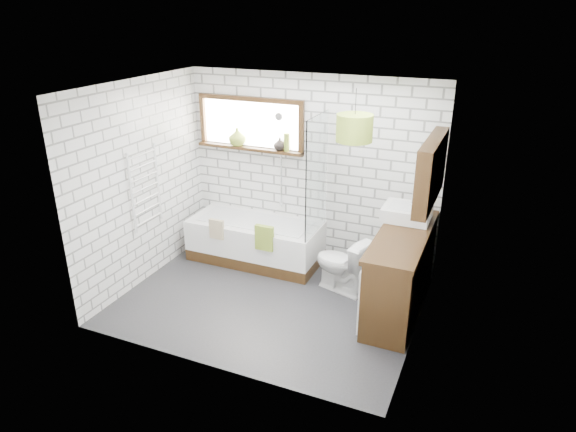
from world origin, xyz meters
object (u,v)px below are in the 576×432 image
at_px(toilet, 342,264).
at_px(basin, 407,213).
at_px(bathtub, 256,241).
at_px(vanity, 401,272).
at_px(pendant, 354,128).

bearing_deg(toilet, basin, 128.16).
xyz_separation_m(basin, toilet, (-0.68, -0.27, -0.68)).
xyz_separation_m(bathtub, toilet, (1.33, -0.31, 0.07)).
bearing_deg(toilet, vanity, 95.60).
height_order(bathtub, toilet, toilet).
bearing_deg(toilet, pendant, 44.81).
relative_size(bathtub, pendant, 4.66).
xyz_separation_m(basin, pendant, (-0.52, -0.57, 1.07)).
relative_size(bathtub, basin, 3.30).
relative_size(basin, pendant, 1.41).
distance_m(vanity, pendant, 1.73).
bearing_deg(vanity, pendant, -165.06).
bearing_deg(pendant, basin, 47.50).
height_order(basin, pendant, pendant).
xyz_separation_m(toilet, pendant, (0.16, -0.30, 1.75)).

